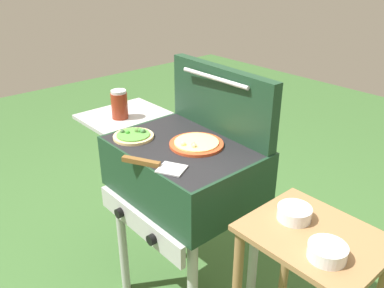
{
  "coord_description": "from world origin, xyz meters",
  "views": [
    {
      "loc": [
        1.19,
        -1.0,
        1.64
      ],
      "look_at": [
        0.05,
        0.0,
        0.92
      ],
      "focal_mm": 37.54,
      "sensor_mm": 36.0,
      "label": 1
    }
  ],
  "objects_px": {
    "topping_bowl_near": "(294,213)",
    "topping_bowl_far": "(327,252)",
    "pizza_cheese": "(196,144)",
    "pizza_veggie": "(134,135)",
    "grill": "(182,173)",
    "spatula": "(154,165)",
    "sauce_jar": "(119,104)"
  },
  "relations": [
    {
      "from": "pizza_veggie",
      "to": "topping_bowl_near",
      "type": "relative_size",
      "value": 1.53
    },
    {
      "from": "grill",
      "to": "pizza_cheese",
      "type": "xyz_separation_m",
      "value": [
        0.06,
        0.04,
        0.15
      ]
    },
    {
      "from": "spatula",
      "to": "topping_bowl_near",
      "type": "height_order",
      "value": "spatula"
    },
    {
      "from": "pizza_veggie",
      "to": "grill",
      "type": "bearing_deg",
      "value": 31.92
    },
    {
      "from": "sauce_jar",
      "to": "topping_bowl_near",
      "type": "distance_m",
      "value": 1.02
    },
    {
      "from": "grill",
      "to": "topping_bowl_far",
      "type": "relative_size",
      "value": 8.14
    },
    {
      "from": "pizza_cheese",
      "to": "sauce_jar",
      "type": "height_order",
      "value": "sauce_jar"
    },
    {
      "from": "pizza_cheese",
      "to": "spatula",
      "type": "distance_m",
      "value": 0.25
    },
    {
      "from": "topping_bowl_near",
      "to": "topping_bowl_far",
      "type": "distance_m",
      "value": 0.2
    },
    {
      "from": "grill",
      "to": "topping_bowl_far",
      "type": "distance_m",
      "value": 0.77
    },
    {
      "from": "spatula",
      "to": "sauce_jar",
      "type": "bearing_deg",
      "value": 161.24
    },
    {
      "from": "pizza_veggie",
      "to": "sauce_jar",
      "type": "xyz_separation_m",
      "value": [
        -0.24,
        0.08,
        0.06
      ]
    },
    {
      "from": "grill",
      "to": "sauce_jar",
      "type": "height_order",
      "value": "sauce_jar"
    },
    {
      "from": "grill",
      "to": "pizza_veggie",
      "type": "height_order",
      "value": "pizza_veggie"
    },
    {
      "from": "topping_bowl_near",
      "to": "topping_bowl_far",
      "type": "relative_size",
      "value": 0.99
    },
    {
      "from": "pizza_veggie",
      "to": "spatula",
      "type": "relative_size",
      "value": 0.7
    },
    {
      "from": "sauce_jar",
      "to": "grill",
      "type": "bearing_deg",
      "value": 4.73
    },
    {
      "from": "grill",
      "to": "sauce_jar",
      "type": "xyz_separation_m",
      "value": [
        -0.43,
        -0.04,
        0.21
      ]
    },
    {
      "from": "topping_bowl_far",
      "to": "pizza_cheese",
      "type": "bearing_deg",
      "value": 171.5
    },
    {
      "from": "pizza_cheese",
      "to": "sauce_jar",
      "type": "bearing_deg",
      "value": -171.68
    },
    {
      "from": "spatula",
      "to": "pizza_veggie",
      "type": "bearing_deg",
      "value": 161.31
    },
    {
      "from": "topping_bowl_far",
      "to": "grill",
      "type": "bearing_deg",
      "value": 174.76
    },
    {
      "from": "grill",
      "to": "pizza_veggie",
      "type": "bearing_deg",
      "value": -148.08
    },
    {
      "from": "pizza_cheese",
      "to": "topping_bowl_near",
      "type": "relative_size",
      "value": 1.97
    },
    {
      "from": "sauce_jar",
      "to": "spatula",
      "type": "height_order",
      "value": "sauce_jar"
    },
    {
      "from": "pizza_cheese",
      "to": "spatula",
      "type": "relative_size",
      "value": 0.9
    },
    {
      "from": "grill",
      "to": "pizza_veggie",
      "type": "xyz_separation_m",
      "value": [
        -0.19,
        -0.12,
        0.15
      ]
    },
    {
      "from": "pizza_cheese",
      "to": "topping_bowl_near",
      "type": "bearing_deg",
      "value": -1.68
    },
    {
      "from": "sauce_jar",
      "to": "topping_bowl_far",
      "type": "relative_size",
      "value": 1.21
    },
    {
      "from": "sauce_jar",
      "to": "topping_bowl_far",
      "type": "height_order",
      "value": "sauce_jar"
    },
    {
      "from": "grill",
      "to": "spatula",
      "type": "bearing_deg",
      "value": -67.97
    },
    {
      "from": "spatula",
      "to": "grill",
      "type": "bearing_deg",
      "value": 112.03
    }
  ]
}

